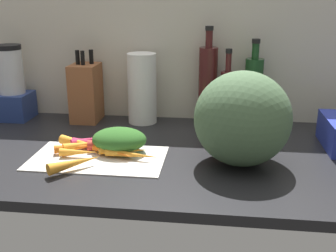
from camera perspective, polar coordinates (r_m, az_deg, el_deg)
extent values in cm
cube|color=black|center=(139.24, -1.32, -3.83)|extent=(170.00, 80.00, 3.00)
cube|color=beige|center=(168.60, 0.54, 11.12)|extent=(170.00, 3.00, 60.00)
cube|color=beige|center=(132.98, -9.56, -4.29)|extent=(41.92, 24.49, 0.80)
cone|color=#B2264C|center=(140.14, -10.17, -2.32)|extent=(14.54, 3.69, 2.96)
cone|color=orange|center=(139.05, -10.99, -2.50)|extent=(14.83, 11.31, 3.09)
cone|color=orange|center=(136.94, -6.37, -2.51)|extent=(10.51, 4.76, 3.51)
cone|color=orange|center=(132.12, -7.69, -3.45)|extent=(16.47, 10.85, 3.05)
cone|color=orange|center=(133.73, -12.11, -3.53)|extent=(12.25, 4.22, 2.64)
cone|color=orange|center=(140.07, -11.65, -2.37)|extent=(17.61, 9.41, 3.22)
cone|color=#B2264C|center=(143.39, -10.44, -1.88)|extent=(12.65, 11.37, 2.88)
cone|color=orange|center=(129.37, -4.94, -3.93)|extent=(17.51, 5.01, 2.61)
cone|color=orange|center=(137.72, -12.33, -2.89)|extent=(14.41, 7.92, 2.69)
cone|color=orange|center=(124.75, -12.64, -4.96)|extent=(14.05, 13.85, 3.51)
cone|color=orange|center=(132.90, -6.08, -3.30)|extent=(15.83, 5.01, 2.83)
cone|color=red|center=(136.61, -7.99, -2.61)|extent=(14.40, 5.62, 3.56)
ellipsoid|color=#2D6023|center=(135.56, -6.69, -1.84)|extent=(17.70, 13.61, 7.49)
ellipsoid|color=#4C6B47|center=(125.15, 10.15, 0.98)|extent=(28.85, 27.87, 28.50)
cube|color=brown|center=(169.91, -11.16, 4.47)|extent=(10.50, 13.67, 22.91)
cylinder|color=black|center=(167.79, -12.28, 9.18)|extent=(1.68, 1.68, 5.50)
cylinder|color=black|center=(165.90, -11.60, 9.13)|extent=(1.57, 1.57, 5.50)
cylinder|color=black|center=(168.08, -10.47, 9.31)|extent=(1.71, 1.71, 5.50)
cube|color=navy|center=(182.20, -20.29, 2.61)|extent=(13.65, 13.65, 10.68)
cylinder|color=silver|center=(179.22, -20.78, 6.97)|extent=(10.24, 10.24, 17.66)
cylinder|color=black|center=(177.79, -21.13, 10.05)|extent=(10.44, 10.44, 1.80)
cylinder|color=white|center=(164.22, -3.57, 5.14)|extent=(11.25, 11.25, 27.53)
cylinder|color=#471919|center=(163.65, 5.46, 5.47)|extent=(7.23, 7.23, 29.86)
cylinder|color=#471919|center=(160.70, 5.65, 11.78)|extent=(2.73, 2.73, 6.34)
cylinder|color=black|center=(160.31, 5.70, 13.19)|extent=(3.14, 3.14, 1.60)
cylinder|color=#471919|center=(160.75, 8.06, 3.61)|extent=(5.26, 5.26, 21.52)
cylinder|color=#471919|center=(157.84, 8.28, 8.60)|extent=(2.14, 2.14, 6.89)
cylinder|color=black|center=(157.21, 8.35, 10.13)|extent=(2.46, 2.46, 1.60)
cylinder|color=#19421E|center=(163.42, 11.54, 4.48)|extent=(7.00, 7.00, 26.07)
cylinder|color=#19421E|center=(160.52, 11.89, 10.01)|extent=(2.72, 2.72, 5.76)
cylinder|color=black|center=(160.07, 11.98, 11.31)|extent=(3.13, 3.13, 1.60)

